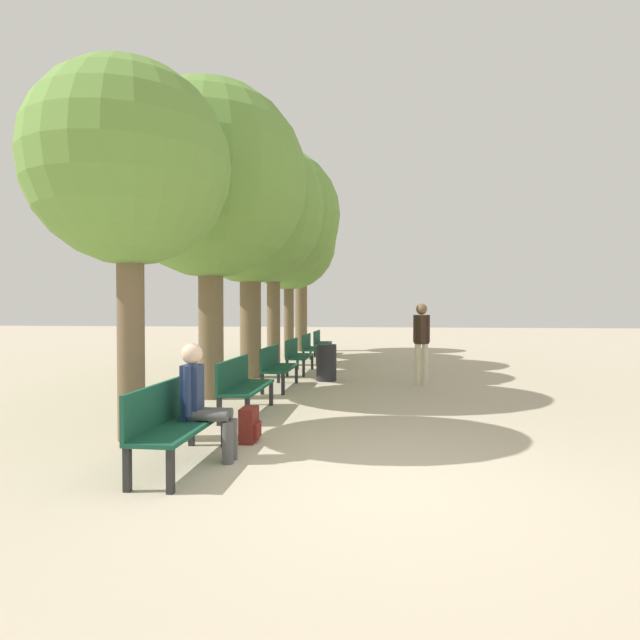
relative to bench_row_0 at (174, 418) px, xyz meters
The scene contains 17 objects.
ground_plane 2.09m from the bench_row_0, ahead, with size 80.00×80.00×0.00m, color #B7A88E.
bench_row_0 is the anchor object (origin of this frame).
bench_row_1 2.50m from the bench_row_0, 90.00° to the left, with size 0.48×1.58×0.85m.
bench_row_2 5.00m from the bench_row_0, 90.00° to the left, with size 0.48×1.58×0.85m.
bench_row_3 7.50m from the bench_row_0, 90.00° to the left, with size 0.48×1.58×0.85m.
bench_row_4 10.00m from the bench_row_0, 90.00° to the left, with size 0.48×1.58×0.85m.
bench_row_5 12.49m from the bench_row_0, 90.00° to the left, with size 0.48×1.58×0.85m.
tree_row_0 3.11m from the bench_row_0, 135.51° to the left, with size 2.43×2.43×4.56m.
tree_row_1 5.17m from the bench_row_0, 103.78° to the left, with size 3.46×3.46×5.62m.
tree_row_2 7.43m from the bench_row_0, 98.12° to the left, with size 3.48×3.48×5.67m.
tree_row_3 9.86m from the bench_row_0, 95.88° to the left, with size 3.80×3.80×6.14m.
tree_row_4 11.95m from the bench_row_0, 94.66° to the left, with size 3.13×3.13×5.37m.
tree_row_5 14.62m from the bench_row_0, 93.81° to the left, with size 2.79×2.79×5.99m.
person_seated 0.35m from the bench_row_0, 41.96° to the left, with size 0.58×0.33×1.24m.
backpack 1.15m from the bench_row_0, 61.80° to the left, with size 0.21×0.33×0.41m.
pedestrian_near 6.57m from the bench_row_0, 63.28° to the left, with size 0.35×0.30×1.71m.
trash_bin 6.26m from the bench_row_0, 81.81° to the left, with size 0.45×0.45×0.81m.
Camera 1 is at (0.07, -4.55, 1.59)m, focal length 28.00 mm.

